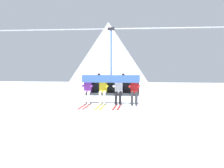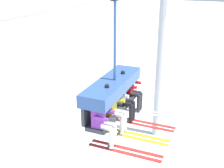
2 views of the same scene
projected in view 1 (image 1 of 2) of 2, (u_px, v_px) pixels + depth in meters
name	position (u px, v px, depth m)	size (l,w,h in m)	color
mountain_peak_west	(108.00, 60.00, 58.48)	(20.94, 20.94, 15.72)	white
lift_cable	(129.00, 29.00, 11.60)	(17.05, 0.05, 0.05)	#9EA3A8
chairlift_chair	(111.00, 82.00, 11.90)	(2.40, 0.74, 3.14)	#33383D
skier_purple	(87.00, 89.00, 11.82)	(0.46, 1.70, 1.23)	purple
skier_yellow	(103.00, 89.00, 11.75)	(0.48, 1.70, 1.34)	yellow
skier_white	(119.00, 89.00, 11.67)	(0.48, 1.70, 1.34)	silver
skier_red	(134.00, 90.00, 11.59)	(0.46, 1.70, 1.23)	red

